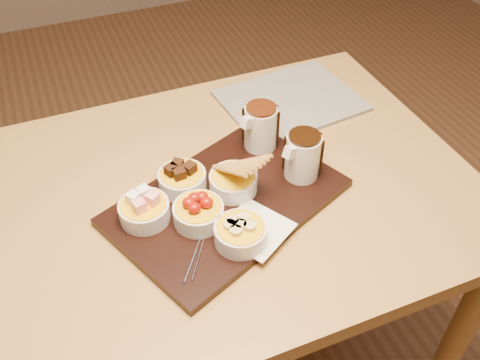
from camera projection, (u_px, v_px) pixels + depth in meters
name	position (u px, v px, depth m)	size (l,w,h in m)	color
dining_table	(199.00, 225.00, 1.20)	(1.20, 0.80, 0.75)	#A67C3D
serving_board	(227.00, 202.00, 1.10)	(0.46, 0.30, 0.02)	black
napkin	(255.00, 229.00, 1.03)	(0.12, 0.12, 0.00)	white
bowl_marshmallows	(145.00, 211.00, 1.04)	(0.10, 0.10, 0.04)	silver
bowl_cake	(182.00, 180.00, 1.11)	(0.10, 0.10, 0.04)	silver
bowl_strawberries	(199.00, 214.00, 1.04)	(0.10, 0.10, 0.04)	silver
bowl_biscotti	(233.00, 183.00, 1.10)	(0.10, 0.10, 0.04)	silver
bowl_bananas	(240.00, 234.00, 1.00)	(0.10, 0.10, 0.04)	silver
pitcher_dark_chocolate	(303.00, 156.00, 1.12)	(0.07, 0.07, 0.10)	silver
pitcher_milk_chocolate	(261.00, 128.00, 1.19)	(0.07, 0.07, 0.10)	silver
fondue_skewers	(204.00, 229.00, 1.03)	(0.26, 0.03, 0.01)	silver
newspaper	(290.00, 101.00, 1.38)	(0.33, 0.26, 0.01)	beige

